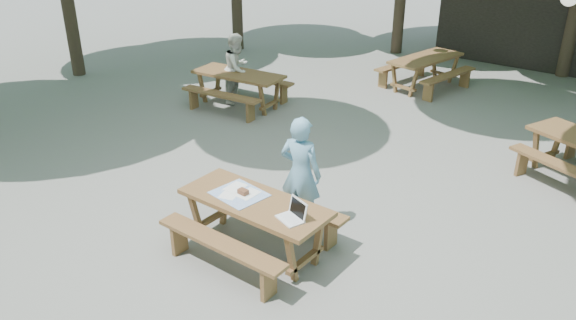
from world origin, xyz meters
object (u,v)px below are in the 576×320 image
Objects in this scene: woman at (301,173)px; second_person at (238,68)px; picnic_table_nw at (239,89)px; main_picnic_table at (255,224)px.

second_person is at bearing -48.33° from woman.
picnic_table_nw is at bearing -47.99° from woman.
second_person is (-0.21, 0.20, 0.38)m from picnic_table_nw.
picnic_table_nw is at bearing -147.38° from second_person.
main_picnic_table is at bearing 73.13° from woman.
main_picnic_table is 5.89m from second_person.
picnic_table_nw is 1.35× the size of second_person.
main_picnic_table and picnic_table_nw have the same top height.
woman is at bearing 82.69° from main_picnic_table.
picnic_table_nw is (-3.89, 4.01, 0.00)m from main_picnic_table.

